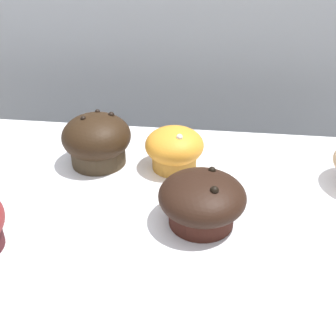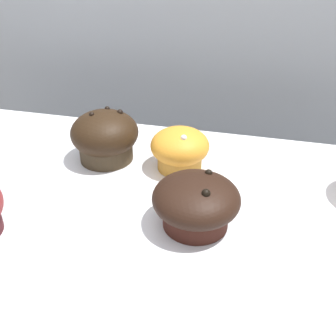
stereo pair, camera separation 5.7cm
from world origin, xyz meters
name	(u,v)px [view 1 (the left image)]	position (x,y,z in m)	size (l,w,h in m)	color
wall_back	(173,93)	(0.00, 0.60, 0.90)	(3.20, 0.10, 1.80)	#B2B7BC
muffin_front_center	(202,200)	(0.10, 0.04, 0.97)	(0.12, 0.12, 0.07)	#3A1A13
muffin_back_left	(174,148)	(0.05, 0.17, 0.97)	(0.10, 0.10, 0.07)	#C58730
muffin_front_right	(97,140)	(-0.08, 0.17, 0.98)	(0.11, 0.11, 0.09)	#3A2E1E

